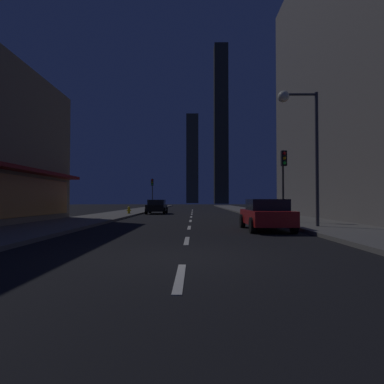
{
  "coord_description": "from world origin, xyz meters",
  "views": [
    {
      "loc": [
        0.26,
        -7.83,
        1.4
      ],
      "look_at": [
        0.0,
        27.41,
        2.31
      ],
      "focal_mm": 29.87,
      "sensor_mm": 36.0,
      "label": 1
    }
  ],
  "objects": [
    {
      "name": "ground_plane",
      "position": [
        0.0,
        32.0,
        -0.05
      ],
      "size": [
        78.0,
        136.0,
        0.1
      ],
      "primitive_type": "cube",
      "color": "black"
    },
    {
      "name": "sidewalk_right",
      "position": [
        7.0,
        32.0,
        0.07
      ],
      "size": [
        4.0,
        76.0,
        0.15
      ],
      "primitive_type": "cube",
      "color": "#605E59",
      "rests_on": "ground"
    },
    {
      "name": "sidewalk_left",
      "position": [
        -7.0,
        32.0,
        0.07
      ],
      "size": [
        4.0,
        76.0,
        0.15
      ],
      "primitive_type": "cube",
      "color": "#605E59",
      "rests_on": "ground"
    },
    {
      "name": "lane_marking_center",
      "position": [
        0.0,
        18.8,
        0.01
      ],
      "size": [
        0.16,
        43.8,
        0.01
      ],
      "color": "silver",
      "rests_on": "ground"
    },
    {
      "name": "building_apartment_right",
      "position": [
        14.5,
        16.0,
        10.46
      ],
      "size": [
        11.0,
        20.0,
        20.91
      ],
      "primitive_type": "cube",
      "color": "slate",
      "rests_on": "ground"
    },
    {
      "name": "skyscraper_distant_tall",
      "position": [
        -0.69,
        144.6,
        21.05
      ],
      "size": [
        5.68,
        7.98,
        42.1
      ],
      "primitive_type": "cube",
      "color": "#3E3B2E",
      "rests_on": "ground"
    },
    {
      "name": "skyscraper_distant_mid",
      "position": [
        10.61,
        115.71,
        30.9
      ],
      "size": [
        5.3,
        6.3,
        61.79
      ],
      "primitive_type": "cube",
      "color": "#2F2D23",
      "rests_on": "ground"
    },
    {
      "name": "car_parked_near",
      "position": [
        3.6,
        7.06,
        0.74
      ],
      "size": [
        1.98,
        4.24,
        1.45
      ],
      "color": "#B21919",
      "rests_on": "ground"
    },
    {
      "name": "car_parked_far",
      "position": [
        -3.6,
        24.95,
        0.74
      ],
      "size": [
        1.98,
        4.24,
        1.45
      ],
      "color": "black",
      "rests_on": "ground"
    },
    {
      "name": "fire_hydrant_far_left",
      "position": [
        -5.9,
        22.12,
        0.45
      ],
      "size": [
        0.42,
        0.3,
        0.65
      ],
      "color": "gold",
      "rests_on": "sidewalk_left"
    },
    {
      "name": "traffic_light_near_right",
      "position": [
        5.5,
        10.87,
        3.19
      ],
      "size": [
        0.32,
        0.48,
        4.2
      ],
      "color": "#2D2D2D",
      "rests_on": "sidewalk_right"
    },
    {
      "name": "traffic_light_far_left",
      "position": [
        -5.5,
        35.72,
        3.19
      ],
      "size": [
        0.32,
        0.48,
        4.2
      ],
      "color": "#2D2D2D",
      "rests_on": "sidewalk_left"
    },
    {
      "name": "street_lamp_right",
      "position": [
        5.38,
        7.59,
        5.07
      ],
      "size": [
        1.96,
        0.56,
        6.58
      ],
      "color": "#38383D",
      "rests_on": "sidewalk_right"
    }
  ]
}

